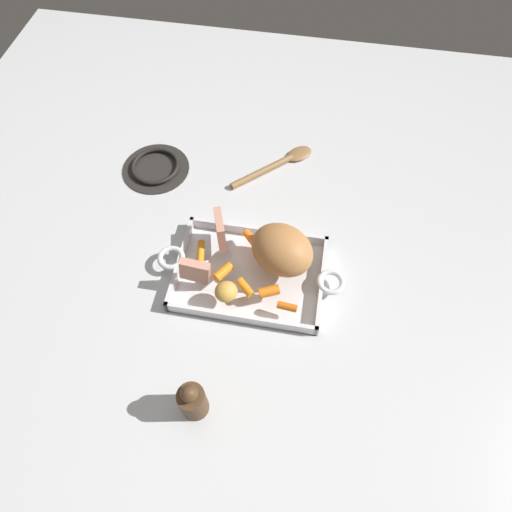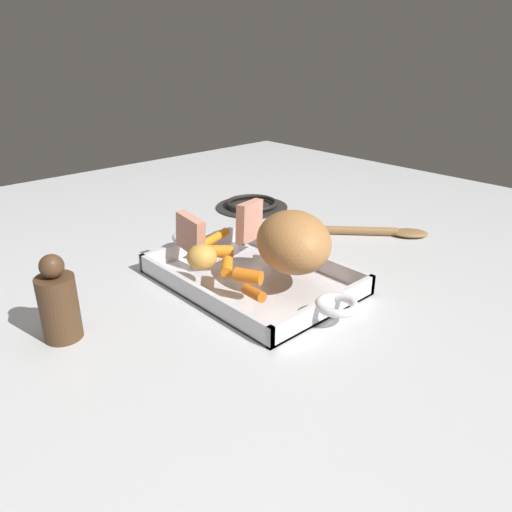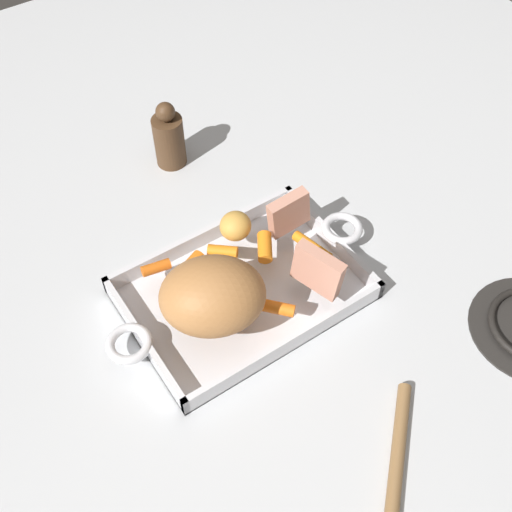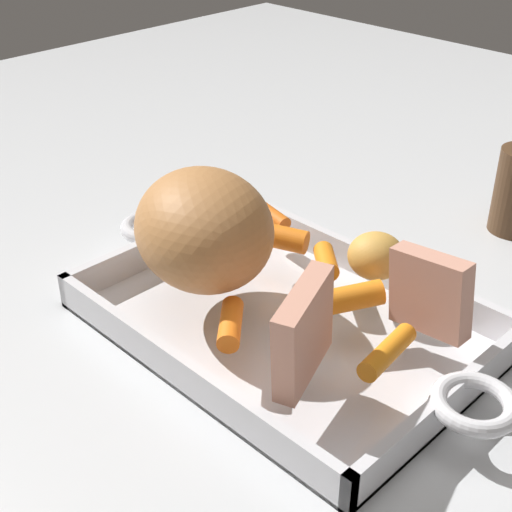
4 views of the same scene
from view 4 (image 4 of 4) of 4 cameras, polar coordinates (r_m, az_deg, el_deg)
ground_plane at (r=0.64m, az=2.19°, el=-5.72°), size 1.89×1.89×0.00m
roasting_dish at (r=0.64m, az=2.21°, el=-4.95°), size 0.43×0.24×0.04m
pork_roast at (r=0.62m, az=-4.09°, el=2.16°), size 0.18×0.17×0.10m
roast_slice_thick at (r=0.52m, az=3.72°, el=-6.03°), size 0.04×0.08×0.08m
roast_slice_thin at (r=0.58m, az=13.47°, el=-2.81°), size 0.07×0.02×0.07m
baby_carrot_long at (r=0.60m, az=7.74°, el=-3.21°), size 0.04×0.05×0.03m
baby_carrot_short at (r=0.57m, az=-2.01°, el=-5.33°), size 0.05×0.05×0.02m
baby_carrot_center_right at (r=0.65m, az=5.43°, el=-0.36°), size 0.05×0.04×0.02m
baby_carrot_center_left at (r=0.68m, az=2.22°, el=1.41°), size 0.05×0.04×0.02m
baby_carrot_southwest at (r=0.73m, az=1.21°, el=3.16°), size 0.04×0.02×0.02m
baby_carrot_southeast at (r=0.55m, az=10.26°, el=-7.39°), size 0.03×0.07×0.02m
potato_golden_small at (r=0.64m, az=9.37°, el=0.02°), size 0.07×0.07×0.04m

